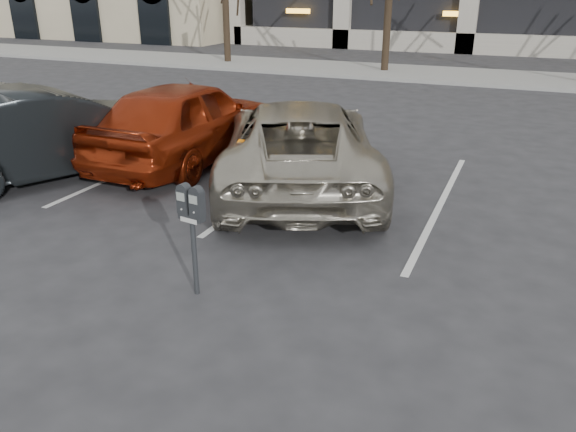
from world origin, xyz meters
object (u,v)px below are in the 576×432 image
(suv_silver, at_px, (299,144))
(car_red, at_px, (187,120))
(parking_meter, at_px, (192,214))
(car_dark, at_px, (51,133))

(suv_silver, xyz_separation_m, car_red, (-2.56, 0.55, 0.06))
(parking_meter, height_order, suv_silver, suv_silver)
(car_dark, bearing_deg, car_red, -109.02)
(parking_meter, bearing_deg, car_dark, 158.56)
(suv_silver, relative_size, car_dark, 1.21)
(car_red, bearing_deg, parking_meter, 123.18)
(parking_meter, distance_m, suv_silver, 3.83)
(suv_silver, bearing_deg, parking_meter, 72.00)
(parking_meter, height_order, car_dark, car_dark)
(car_dark, bearing_deg, parking_meter, 175.10)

